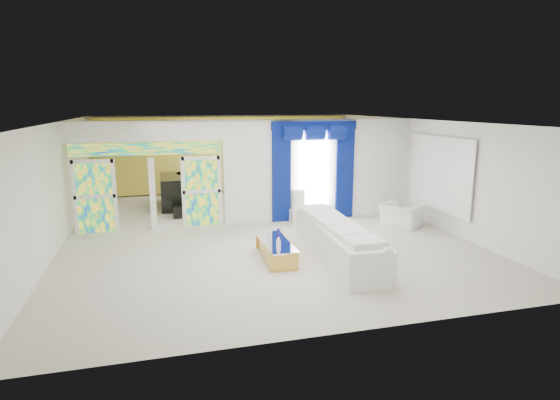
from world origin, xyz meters
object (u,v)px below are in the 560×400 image
object	(u,v)px
white_sofa	(337,242)
grand_piano	(185,191)
console_table	(308,214)
armchair	(401,215)
coffee_table	(276,250)

from	to	relation	value
white_sofa	grand_piano	distance (m)	7.08
white_sofa	grand_piano	size ratio (longest dim) A/B	1.90
console_table	grand_piano	world-z (taller)	grand_piano
console_table	white_sofa	bearing A→B (deg)	-97.58
white_sofa	armchair	bearing A→B (deg)	39.63
console_table	armchair	size ratio (longest dim) A/B	1.09
coffee_table	armchair	size ratio (longest dim) A/B	1.70
white_sofa	armchair	distance (m)	3.46
white_sofa	coffee_table	world-z (taller)	white_sofa
console_table	armchair	bearing A→B (deg)	-30.27
armchair	white_sofa	bearing A→B (deg)	91.60
console_table	grand_piano	xyz separation A→B (m)	(-3.43, 3.01, 0.34)
coffee_table	grand_piano	size ratio (longest dim) A/B	0.83
grand_piano	white_sofa	bearing A→B (deg)	-64.48
coffee_table	armchair	xyz separation A→B (m)	(4.14, 1.75, 0.14)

